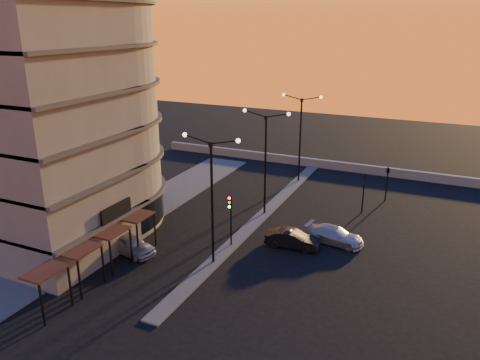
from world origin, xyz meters
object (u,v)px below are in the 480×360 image
object	(u,v)px
car_hatchback	(129,244)
car_wagon	(334,235)
streetlamp_mid	(266,155)
traffic_light_main	(230,212)
car_sedan	(292,239)

from	to	relation	value
car_hatchback	car_wagon	size ratio (longest dim) A/B	0.97
streetlamp_mid	traffic_light_main	world-z (taller)	streetlamp_mid
streetlamp_mid	car_sedan	world-z (taller)	streetlamp_mid
car_sedan	car_wagon	bearing A→B (deg)	-57.82
car_sedan	car_wagon	world-z (taller)	car_sedan
car_hatchback	traffic_light_main	bearing A→B (deg)	-46.17
traffic_light_main	car_sedan	distance (m)	5.28
streetlamp_mid	car_hatchback	xyz separation A→B (m)	(-6.50, -11.23, -4.83)
traffic_light_main	car_sedan	world-z (taller)	traffic_light_main
car_wagon	traffic_light_main	bearing A→B (deg)	125.74
car_wagon	car_hatchback	bearing A→B (deg)	127.28
streetlamp_mid	car_hatchback	distance (m)	13.85
streetlamp_mid	car_wagon	xyz separation A→B (m)	(7.18, -3.13, -4.93)
streetlamp_mid	car_hatchback	size ratio (longest dim) A/B	2.14
car_sedan	car_hatchback	bearing A→B (deg)	114.14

